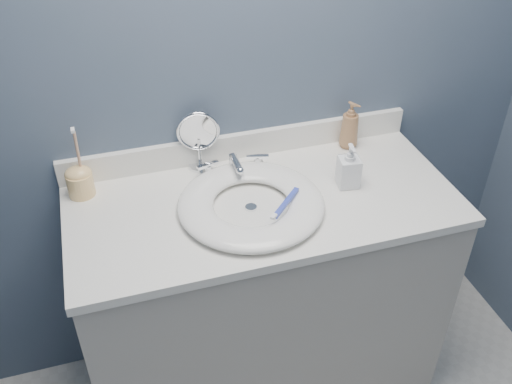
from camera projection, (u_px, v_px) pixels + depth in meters
name	position (u px, v px, depth m)	size (l,w,h in m)	color
back_wall	(238.00, 69.00, 1.80)	(2.20, 0.02, 2.40)	#455468
vanity_cabinet	(263.00, 300.00, 2.05)	(1.20, 0.55, 0.85)	#AEA99F
countertop	(264.00, 204.00, 1.79)	(1.22, 0.57, 0.03)	white
backsplash	(241.00, 145.00, 1.96)	(1.22, 0.02, 0.09)	white
basin	(251.00, 204.00, 1.74)	(0.45, 0.45, 0.04)	white
drain	(251.00, 208.00, 1.74)	(0.04, 0.04, 0.01)	silver
faucet	(234.00, 167.00, 1.88)	(0.25, 0.13, 0.07)	silver
makeup_mirror	(199.00, 138.00, 1.86)	(0.14, 0.08, 0.21)	silver
soap_bottle_amber	(350.00, 125.00, 1.98)	(0.07, 0.07, 0.17)	#986B44
soap_bottle_clear	(349.00, 166.00, 1.80)	(0.07, 0.07, 0.15)	white
toothbrush_holder	(80.00, 180.00, 1.77)	(0.08, 0.08, 0.24)	#FECE7F
toothbrush_lying	(285.00, 204.00, 1.69)	(0.13, 0.13, 0.02)	#3243B3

